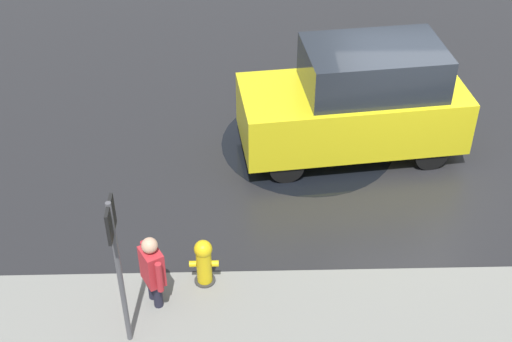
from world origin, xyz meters
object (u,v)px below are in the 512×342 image
(pedestrian, at_px, (152,268))
(sign_post, at_px, (116,255))
(fire_hydrant, at_px, (204,263))
(moving_hatchback, at_px, (357,101))

(pedestrian, bearing_deg, sign_post, 66.00)
(pedestrian, bearing_deg, fire_hydrant, -150.96)
(moving_hatchback, height_order, fire_hydrant, moving_hatchback)
(pedestrian, height_order, sign_post, sign_post)
(pedestrian, relative_size, sign_post, 0.51)
(moving_hatchback, height_order, sign_post, sign_post)
(fire_hydrant, xyz_separation_m, sign_post, (0.97, 1.04, 1.18))
(sign_post, bearing_deg, fire_hydrant, -133.13)
(fire_hydrant, relative_size, pedestrian, 0.66)
(fire_hydrant, bearing_deg, pedestrian, 29.04)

